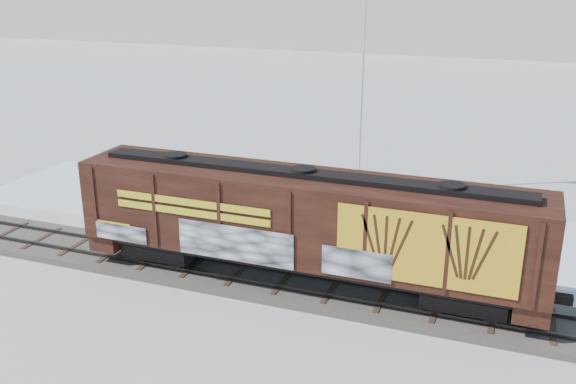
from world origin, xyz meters
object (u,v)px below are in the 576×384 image
at_px(car_white, 349,212).
at_px(car_dark, 372,212).
at_px(car_silver, 295,203).
at_px(hopper_railcar, 303,221).
at_px(flagpole, 363,106).

xyz_separation_m(car_white, car_dark, (1.02, 0.63, -0.13)).
bearing_deg(car_silver, hopper_railcar, -147.19).
relative_size(hopper_railcar, car_dark, 3.77).
xyz_separation_m(car_silver, car_white, (2.88, -0.29, 0.04)).
bearing_deg(flagpole, car_white, -81.75).
bearing_deg(car_white, flagpole, 14.68).
height_order(car_silver, car_white, car_white).
distance_m(hopper_railcar, car_white, 7.19).
bearing_deg(flagpole, hopper_railcar, -86.17).
bearing_deg(hopper_railcar, car_dark, 82.58).
height_order(hopper_railcar, car_dark, hopper_railcar).
height_order(car_silver, car_dark, car_silver).
xyz_separation_m(hopper_railcar, flagpole, (-0.82, 12.24, 2.04)).
xyz_separation_m(hopper_railcar, car_white, (-0.04, 6.88, -2.09)).
distance_m(flagpole, car_silver, 6.90).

